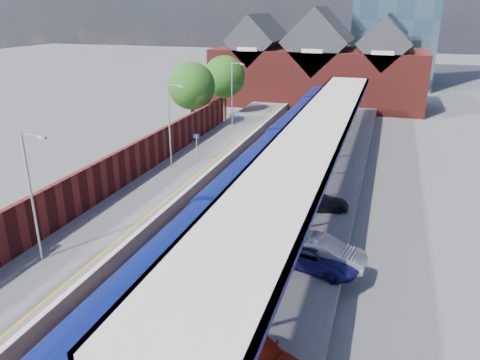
# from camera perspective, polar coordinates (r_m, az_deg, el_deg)

# --- Properties ---
(ground) EXTENTS (240.00, 240.00, 0.00)m
(ground) POSITION_cam_1_polar(r_m,az_deg,el_deg) (45.13, 3.63, 2.68)
(ground) COLOR #5B5B5E
(ground) RESTS_ON ground
(ballast_bed) EXTENTS (6.00, 76.00, 0.06)m
(ballast_bed) POSITION_cam_1_polar(r_m,az_deg,el_deg) (36.07, -0.29, -1.87)
(ballast_bed) COLOR #473D33
(ballast_bed) RESTS_ON ground
(rails) EXTENTS (4.51, 76.00, 0.14)m
(rails) POSITION_cam_1_polar(r_m,az_deg,el_deg) (36.03, -0.29, -1.74)
(rails) COLOR slate
(rails) RESTS_ON ground
(left_platform) EXTENTS (5.00, 76.00, 1.00)m
(left_platform) POSITION_cam_1_polar(r_m,az_deg,el_deg) (37.84, -8.24, -0.24)
(left_platform) COLOR #565659
(left_platform) RESTS_ON ground
(right_platform) EXTENTS (6.00, 76.00, 1.00)m
(right_platform) POSITION_cam_1_polar(r_m,az_deg,el_deg) (34.65, 9.20, -2.27)
(right_platform) COLOR #565659
(right_platform) RESTS_ON ground
(coping_left) EXTENTS (0.30, 76.00, 0.05)m
(coping_left) POSITION_cam_1_polar(r_m,az_deg,el_deg) (36.74, -4.97, 0.14)
(coping_left) COLOR silver
(coping_left) RESTS_ON left_platform
(coping_right) EXTENTS (0.30, 76.00, 0.05)m
(coping_right) POSITION_cam_1_polar(r_m,az_deg,el_deg) (34.92, 4.63, -0.95)
(coping_right) COLOR silver
(coping_right) RESTS_ON right_platform
(yellow_line) EXTENTS (0.14, 76.00, 0.01)m
(yellow_line) POSITION_cam_1_polar(r_m,az_deg,el_deg) (36.97, -5.83, 0.21)
(yellow_line) COLOR yellow
(yellow_line) RESTS_ON left_platform
(train) EXTENTS (2.97, 65.93, 3.45)m
(train) POSITION_cam_1_polar(r_m,az_deg,el_deg) (41.47, 4.70, 4.11)
(train) COLOR navy
(train) RESTS_ON ground
(canopy) EXTENTS (4.50, 52.00, 4.48)m
(canopy) POSITION_cam_1_polar(r_m,az_deg,el_deg) (35.07, 9.30, 6.19)
(canopy) COLOR #10105E
(canopy) RESTS_ON right_platform
(lamp_post_b) EXTENTS (1.48, 0.18, 7.00)m
(lamp_post_b) POSITION_cam_1_polar(r_m,az_deg,el_deg) (25.86, -23.95, -1.09)
(lamp_post_b) COLOR #A5A8AA
(lamp_post_b) RESTS_ON left_platform
(lamp_post_c) EXTENTS (1.48, 0.18, 7.00)m
(lamp_post_c) POSITION_cam_1_polar(r_m,az_deg,el_deg) (38.64, -8.45, 7.15)
(lamp_post_c) COLOR #A5A8AA
(lamp_post_c) RESTS_ON left_platform
(lamp_post_d) EXTENTS (1.48, 0.18, 7.00)m
(lamp_post_d) POSITION_cam_1_polar(r_m,az_deg,el_deg) (53.19, -0.85, 10.96)
(lamp_post_d) COLOR #A5A8AA
(lamp_post_d) RESTS_ON left_platform
(platform_sign) EXTENTS (0.55, 0.08, 2.50)m
(platform_sign) POSITION_cam_1_polar(r_m,az_deg,el_deg) (40.42, -5.31, 4.50)
(platform_sign) COLOR #A5A8AA
(platform_sign) RESTS_ON left_platform
(brick_wall) EXTENTS (0.35, 50.00, 3.86)m
(brick_wall) POSITION_cam_1_polar(r_m,az_deg,el_deg) (33.24, -17.26, -0.33)
(brick_wall) COLOR #5C1B18
(brick_wall) RESTS_ON left_platform
(station_building) EXTENTS (30.00, 12.12, 13.78)m
(station_building) POSITION_cam_1_polar(r_m,az_deg,el_deg) (70.99, 9.47, 13.43)
(station_building) COLOR #5C1B18
(station_building) RESTS_ON ground
(tree_near) EXTENTS (5.20, 5.20, 8.10)m
(tree_near) POSITION_cam_1_polar(r_m,az_deg,el_deg) (52.61, -5.79, 11.15)
(tree_near) COLOR #382314
(tree_near) RESTS_ON ground
(tree_far) EXTENTS (5.20, 5.20, 8.10)m
(tree_far) POSITION_cam_1_polar(r_m,az_deg,el_deg) (59.62, -1.80, 12.32)
(tree_far) COLOR #382314
(tree_far) RESTS_ON ground
(parked_car_red) EXTENTS (4.67, 3.34, 1.48)m
(parked_car_red) POSITION_cam_1_polar(r_m,az_deg,el_deg) (18.38, 1.48, -20.12)
(parked_car_red) COLOR maroon
(parked_car_red) RESTS_ON right_platform
(parked_car_silver) EXTENTS (4.66, 2.03, 1.49)m
(parked_car_silver) POSITION_cam_1_polar(r_m,az_deg,el_deg) (24.92, 9.94, -8.58)
(parked_car_silver) COLOR silver
(parked_car_silver) RESTS_ON right_platform
(parked_car_dark) EXTENTS (4.16, 2.57, 1.13)m
(parked_car_dark) POSITION_cam_1_polar(r_m,az_deg,el_deg) (31.43, 9.64, -2.61)
(parked_car_dark) COLOR black
(parked_car_dark) RESTS_ON right_platform
(parked_car_blue) EXTENTS (4.85, 3.18, 1.24)m
(parked_car_blue) POSITION_cam_1_polar(r_m,az_deg,el_deg) (24.56, 9.32, -9.32)
(parked_car_blue) COLOR navy
(parked_car_blue) RESTS_ON right_platform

